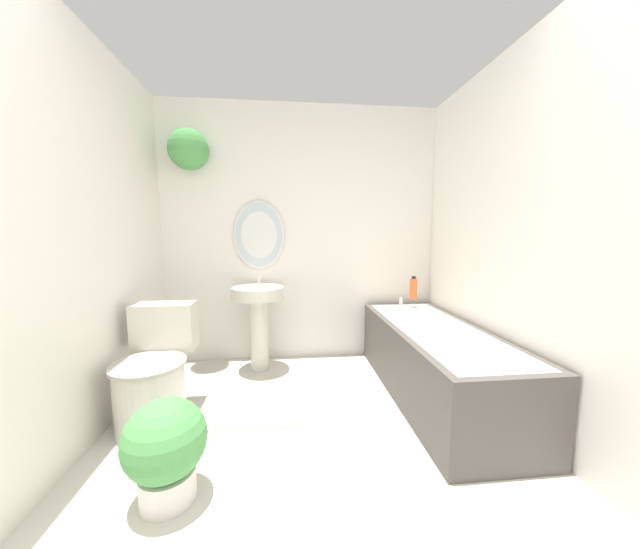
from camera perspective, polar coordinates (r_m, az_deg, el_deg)
The scene contains 9 objects.
wall_back at distance 3.09m, azimuth -5.13°, elevation 8.29°, with size 2.69×0.34×2.40m.
wall_left at distance 2.12m, azimuth -39.29°, elevation 5.32°, with size 0.06×2.71×2.40m.
wall_right at distance 2.31m, azimuth 33.66°, elevation 5.75°, with size 0.06×2.71×2.40m.
toilet at distance 2.40m, azimuth -27.33°, elevation -15.67°, with size 0.44×0.61×0.73m.
pedestal_sink at distance 2.90m, azimuth -10.87°, elevation -6.46°, with size 0.45×0.45×0.85m.
bathtub at distance 2.61m, azimuth 19.77°, elevation -14.19°, with size 0.65×1.68×0.60m.
shampoo_bottle at distance 3.13m, azimuth 16.26°, elevation -2.41°, with size 0.07×0.07×0.22m.
potted_plant at distance 1.77m, azimuth -25.74°, elevation -25.83°, with size 0.36×0.36×0.48m.
bath_mat at distance 2.43m, azimuth -12.06°, elevation -22.60°, with size 0.68×0.43×0.02m.
Camera 1 is at (-0.16, -0.49, 1.21)m, focal length 18.00 mm.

